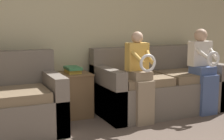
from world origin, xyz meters
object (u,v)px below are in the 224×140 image
object	(u,v)px
couch_main	(157,88)
side_shelf	(74,94)
child_right_seated	(204,67)
book_stack	(73,70)
child_left_seated	(141,73)

from	to	relation	value
couch_main	side_shelf	world-z (taller)	couch_main
child_right_seated	book_stack	bearing A→B (deg)	159.89
couch_main	child_right_seated	distance (m)	0.72
couch_main	book_stack	world-z (taller)	couch_main
child_left_seated	child_right_seated	bearing A→B (deg)	0.30
child_right_seated	side_shelf	distance (m)	1.86
couch_main	book_stack	xyz separation A→B (m)	(-1.21, 0.25, 0.31)
book_stack	child_left_seated	bearing A→B (deg)	-42.41
book_stack	couch_main	bearing A→B (deg)	-11.53
child_right_seated	book_stack	distance (m)	1.83
couch_main	side_shelf	bearing A→B (deg)	168.75
child_right_seated	book_stack	world-z (taller)	child_right_seated
child_left_seated	book_stack	bearing A→B (deg)	137.59
couch_main	child_right_seated	size ratio (longest dim) A/B	1.52
side_shelf	child_right_seated	bearing A→B (deg)	-19.95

